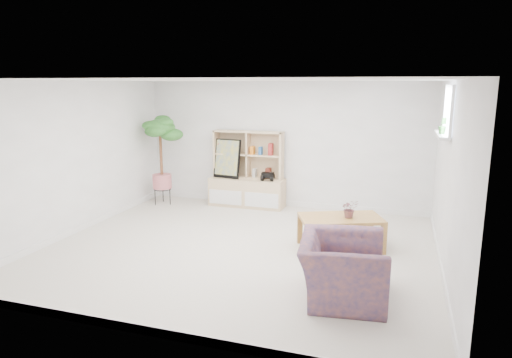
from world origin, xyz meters
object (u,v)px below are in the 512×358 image
(floor_tree, at_px, (161,161))
(storage_unit, at_px, (247,169))
(armchair, at_px, (342,264))
(coffee_table, at_px, (340,233))

(floor_tree, bearing_deg, storage_unit, 12.66)
(storage_unit, relative_size, floor_tree, 0.83)
(floor_tree, distance_m, armchair, 4.96)
(coffee_table, bearing_deg, armchair, -104.64)
(storage_unit, xyz_separation_m, coffee_table, (2.05, -1.81, -0.49))
(storage_unit, xyz_separation_m, armchair, (2.27, -3.37, -0.34))
(coffee_table, height_order, armchair, armchair)
(floor_tree, bearing_deg, armchair, -37.40)
(armchair, bearing_deg, coffee_table, 1.19)
(coffee_table, bearing_deg, storage_unit, 115.70)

